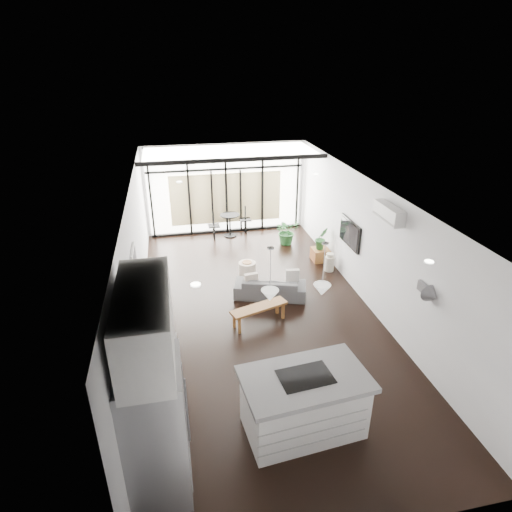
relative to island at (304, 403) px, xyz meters
name	(u,v)px	position (x,y,z in m)	size (l,w,h in m)	color
floor	(259,312)	(0.02, 3.32, -0.50)	(5.00, 10.00, 0.00)	black
ceiling	(259,191)	(0.02, 3.32, 2.30)	(5.00, 10.00, 0.00)	silver
wall_left	(136,266)	(-2.48, 3.32, 0.90)	(0.02, 10.00, 2.80)	silver
wall_right	(370,246)	(2.52, 3.32, 0.90)	(0.02, 10.00, 2.80)	silver
wall_back	(226,189)	(0.02, 8.32, 0.90)	(5.00, 0.02, 2.80)	silver
wall_front	(357,454)	(0.02, -1.68, 0.90)	(5.00, 0.02, 2.80)	silver
glazing	(226,190)	(0.02, 8.20, 0.90)	(5.00, 0.20, 2.80)	black
skylight	(229,151)	(0.02, 7.32, 2.27)	(4.70, 1.90, 0.06)	silver
neighbour_building	(226,198)	(0.02, 8.27, 0.60)	(3.50, 0.02, 1.60)	beige
island	(304,403)	(0.00, 0.00, 0.00)	(1.84, 1.09, 1.01)	silver
cooktop	(305,376)	(0.00, 0.00, 0.51)	(0.77, 0.51, 0.01)	black
fridge	(155,430)	(-2.11, -0.53, 0.48)	(0.76, 0.96, 1.97)	#9F9FA4
appliance_column	(153,368)	(-2.13, 0.26, 0.81)	(0.68, 0.71, 2.62)	silver
upper_cabinets	(145,322)	(-2.10, -0.18, 1.85)	(0.62, 1.75, 0.86)	silver
pendant_left	(270,295)	(-0.38, 0.67, 1.52)	(0.26, 0.26, 0.18)	silver
pendant_right	(322,290)	(0.42, 0.67, 1.52)	(0.26, 0.26, 0.18)	silver
sofa	(270,284)	(0.43, 3.96, -0.18)	(1.67, 0.49, 0.65)	#464648
console_bench	(259,315)	(-0.06, 2.93, -0.30)	(1.26, 0.31, 0.40)	brown
pouf	(247,269)	(0.10, 5.14, -0.33)	(0.44, 0.44, 0.35)	beige
crate	(320,255)	(2.25, 5.59, -0.33)	(0.45, 0.45, 0.34)	brown
plant_tall	(287,234)	(1.64, 6.89, -0.19)	(0.73, 0.81, 0.63)	#255D2A
plant_crate	(321,244)	(2.25, 5.59, -0.02)	(0.35, 0.64, 0.28)	#255D2A
milk_can	(329,262)	(2.27, 4.94, -0.26)	(0.25, 0.25, 0.50)	beige
bistro_set	(230,226)	(0.05, 7.83, -0.18)	(1.34, 0.54, 0.64)	black
tv	(350,233)	(2.48, 4.32, 0.80)	(0.05, 1.10, 0.65)	black
ac_unit	(389,213)	(2.40, 2.52, 1.95)	(0.22, 0.90, 0.30)	silver
framed_art	(135,271)	(-2.45, 2.82, 1.05)	(0.04, 0.70, 0.90)	black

